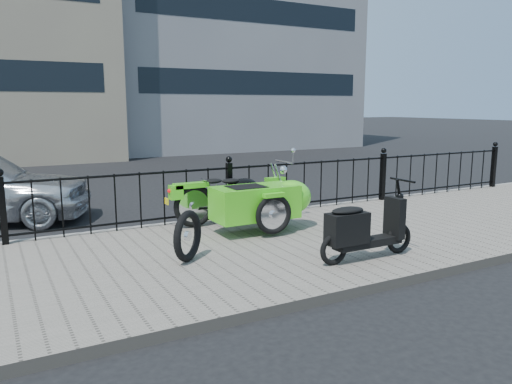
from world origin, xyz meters
TOP-DOWN VIEW (x-y plane):
  - ground at (0.00, 0.00)m, footprint 120.00×120.00m
  - sidewalk at (0.00, -0.50)m, footprint 30.00×3.80m
  - curb at (0.00, 1.44)m, footprint 30.00×0.10m
  - iron_fence at (0.00, 1.30)m, footprint 14.11×0.11m
  - motorcycle_sidecar at (0.09, 0.34)m, footprint 2.28×1.48m
  - scooter at (0.43, -1.66)m, footprint 1.47×0.43m
  - spare_tire at (-1.51, -0.67)m, footprint 0.55×0.51m

SIDE VIEW (x-z plane):
  - ground at x=0.00m, z-range 0.00..0.00m
  - sidewalk at x=0.00m, z-range 0.00..0.12m
  - curb at x=0.00m, z-range 0.00..0.12m
  - spare_tire at x=-1.51m, z-range 0.12..0.77m
  - scooter at x=0.43m, z-range 0.01..1.01m
  - iron_fence at x=0.00m, z-range 0.05..1.12m
  - motorcycle_sidecar at x=0.09m, z-range 0.10..1.09m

